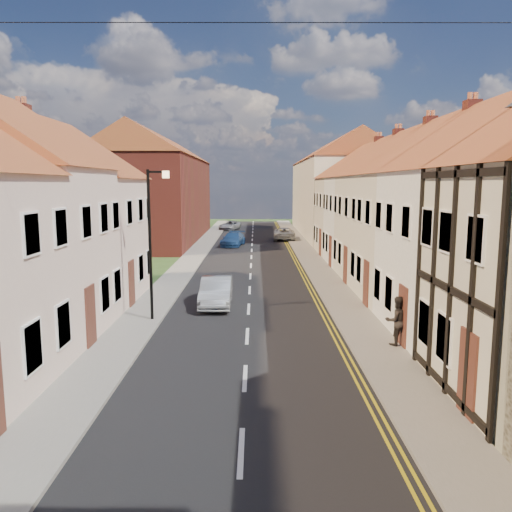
{
  "coord_description": "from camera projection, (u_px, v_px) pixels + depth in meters",
  "views": [
    {
      "loc": [
        0.3,
        0.29,
        5.55
      ],
      "look_at": [
        0.33,
        22.79,
        2.3
      ],
      "focal_mm": 35.0,
      "sensor_mm": 36.0,
      "label": 1
    }
  ],
  "objects": [
    {
      "name": "lamppost",
      "position": [
        152.0,
        235.0,
        19.79
      ],
      "size": [
        0.88,
        0.15,
        6.0
      ],
      "color": "black",
      "rests_on": "pavement_left"
    },
    {
      "name": "car_distant",
      "position": [
        230.0,
        225.0,
        60.89
      ],
      "size": [
        2.89,
        4.34,
        1.11
      ],
      "primitive_type": "imported",
      "rotation": [
        0.0,
        0.0,
        -0.29
      ],
      "color": "#A0A4A8",
      "rests_on": "ground"
    },
    {
      "name": "cottage_r_cream_mid",
      "position": [
        449.0,
        207.0,
        23.14
      ],
      "size": [
        8.3,
        5.2,
        9.0
      ],
      "color": "beige",
      "rests_on": "ground"
    },
    {
      "name": "car_far",
      "position": [
        233.0,
        239.0,
        45.04
      ],
      "size": [
        2.39,
        4.48,
        1.24
      ],
      "primitive_type": "imported",
      "rotation": [
        0.0,
        0.0,
        -0.16
      ],
      "color": "navy",
      "rests_on": "ground"
    },
    {
      "name": "cottage_r_white_near",
      "position": [
        507.0,
        214.0,
        17.79
      ],
      "size": [
        8.3,
        6.0,
        9.0
      ],
      "color": "silver",
      "rests_on": "ground"
    },
    {
      "name": "cottage_r_white_far",
      "position": [
        388.0,
        200.0,
        33.83
      ],
      "size": [
        8.3,
        5.2,
        9.0
      ],
      "color": "silver",
      "rests_on": "ground"
    },
    {
      "name": "car_distant_b",
      "position": [
        284.0,
        234.0,
        49.91
      ],
      "size": [
        2.26,
        4.61,
        1.26
      ],
      "primitive_type": "imported",
      "rotation": [
        0.0,
        0.0,
        3.1
      ],
      "color": "gray",
      "rests_on": "ground"
    },
    {
      "name": "cottage_r_pink",
      "position": [
        413.0,
        203.0,
        28.48
      ],
      "size": [
        8.3,
        6.0,
        9.0
      ],
      "color": "beige",
      "rests_on": "ground"
    },
    {
      "name": "car_mid",
      "position": [
        216.0,
        292.0,
        22.89
      ],
      "size": [
        1.43,
        3.97,
        1.3
      ],
      "primitive_type": "imported",
      "rotation": [
        0.0,
        0.0,
        0.01
      ],
      "color": "#A5A9AD",
      "rests_on": "ground"
    },
    {
      "name": "pedestrian_right_b",
      "position": [
        397.0,
        321.0,
        16.88
      ],
      "size": [
        0.9,
        0.74,
        1.69
      ],
      "primitive_type": "imported",
      "rotation": [
        0.0,
        0.0,
        3.28
      ],
      "color": "black",
      "rests_on": "pavement_right"
    },
    {
      "name": "cottage_r_cream_far",
      "position": [
        370.0,
        198.0,
        39.17
      ],
      "size": [
        8.3,
        6.0,
        9.0
      ],
      "color": "beige",
      "rests_on": "ground"
    },
    {
      "name": "block_left_far",
      "position": [
        158.0,
        187.0,
        49.22
      ],
      "size": [
        8.3,
        24.2,
        10.5
      ],
      "color": "maroon",
      "rests_on": "ground"
    },
    {
      "name": "road",
      "position": [
        250.0,
        276.0,
        30.2
      ],
      "size": [
        7.0,
        90.0,
        0.02
      ],
      "primitive_type": "cube",
      "color": "black",
      "rests_on": "ground"
    },
    {
      "name": "pavement_left",
      "position": [
        178.0,
        276.0,
        30.18
      ],
      "size": [
        1.8,
        90.0,
        0.12
      ],
      "primitive_type": "cube",
      "color": "gray",
      "rests_on": "ground"
    },
    {
      "name": "cottage_l_pink",
      "position": [
        52.0,
        209.0,
        23.47
      ],
      "size": [
        8.3,
        6.3,
        8.8
      ],
      "color": "beige",
      "rests_on": "ground"
    },
    {
      "name": "block_right_far",
      "position": [
        338.0,
        187.0,
        54.2
      ],
      "size": [
        8.3,
        24.2,
        10.5
      ],
      "color": "beige",
      "rests_on": "ground"
    },
    {
      "name": "pavement_right",
      "position": [
        323.0,
        276.0,
        30.2
      ],
      "size": [
        1.8,
        90.0,
        0.12
      ],
      "primitive_type": "cube",
      "color": "gray",
      "rests_on": "ground"
    }
  ]
}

